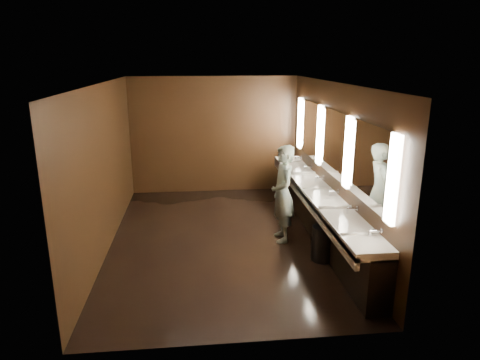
# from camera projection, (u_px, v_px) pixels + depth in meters

# --- Properties ---
(floor) EXTENTS (6.00, 6.00, 0.00)m
(floor) POSITION_uv_depth(u_px,v_px,m) (223.00, 239.00, 7.86)
(floor) COLOR black
(floor) RESTS_ON ground
(ceiling) EXTENTS (4.00, 6.00, 0.02)m
(ceiling) POSITION_uv_depth(u_px,v_px,m) (221.00, 83.00, 7.09)
(ceiling) COLOR #2D2D2B
(ceiling) RESTS_ON wall_back
(wall_back) EXTENTS (4.00, 0.02, 2.80)m
(wall_back) POSITION_uv_depth(u_px,v_px,m) (214.00, 135.00, 10.34)
(wall_back) COLOR black
(wall_back) RESTS_ON floor
(wall_front) EXTENTS (4.00, 0.02, 2.80)m
(wall_front) POSITION_uv_depth(u_px,v_px,m) (240.00, 232.00, 4.61)
(wall_front) COLOR black
(wall_front) RESTS_ON floor
(wall_left) EXTENTS (0.02, 6.00, 2.80)m
(wall_left) POSITION_uv_depth(u_px,v_px,m) (105.00, 168.00, 7.27)
(wall_left) COLOR black
(wall_left) RESTS_ON floor
(wall_right) EXTENTS (0.02, 6.00, 2.80)m
(wall_right) POSITION_uv_depth(u_px,v_px,m) (333.00, 162.00, 7.68)
(wall_right) COLOR black
(wall_right) RESTS_ON floor
(sink_counter) EXTENTS (0.55, 5.40, 1.01)m
(sink_counter) POSITION_uv_depth(u_px,v_px,m) (319.00, 210.00, 7.91)
(sink_counter) COLOR black
(sink_counter) RESTS_ON floor
(mirror_band) EXTENTS (0.06, 5.03, 1.15)m
(mirror_band) POSITION_uv_depth(u_px,v_px,m) (333.00, 143.00, 7.58)
(mirror_band) COLOR white
(mirror_band) RESTS_ON wall_right
(person) EXTENTS (0.44, 0.65, 1.75)m
(person) POSITION_uv_depth(u_px,v_px,m) (283.00, 194.00, 7.60)
(person) COLOR #88BACB
(person) RESTS_ON floor
(trash_bin) EXTENTS (0.43, 0.43, 0.58)m
(trash_bin) POSITION_uv_depth(u_px,v_px,m) (323.00, 243.00, 6.97)
(trash_bin) COLOR black
(trash_bin) RESTS_ON floor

